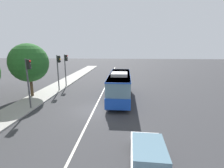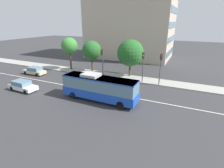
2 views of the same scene
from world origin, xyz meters
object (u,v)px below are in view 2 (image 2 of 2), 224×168
(transit_bus, at_px, (99,87))
(street_tree_kerbside_centre, at_px, (92,50))
(sedan_beige, at_px, (34,71))
(traffic_light_near_corner, at_px, (161,64))
(street_tree_kerbside_right, at_px, (130,53))
(sedan_white, at_px, (23,86))
(street_tree_kerbside_left, at_px, (69,46))
(traffic_light_far_corner, at_px, (102,58))
(traffic_light_mid_block, at_px, (143,62))

(transit_bus, xyz_separation_m, street_tree_kerbside_centre, (-7.88, 11.26, 2.52))
(sedan_beige, relative_size, traffic_light_near_corner, 0.87)
(transit_bus, distance_m, street_tree_kerbside_right, 11.66)
(sedan_white, distance_m, traffic_light_near_corner, 21.16)
(traffic_light_near_corner, distance_m, street_tree_kerbside_right, 6.47)
(sedan_white, distance_m, street_tree_kerbside_centre, 14.23)
(sedan_beige, distance_m, traffic_light_near_corner, 23.58)
(sedan_beige, distance_m, street_tree_kerbside_centre, 11.78)
(transit_bus, distance_m, street_tree_kerbside_left, 16.94)
(transit_bus, relative_size, street_tree_kerbside_right, 1.48)
(street_tree_kerbside_left, height_order, street_tree_kerbside_right, street_tree_kerbside_right)
(sedan_white, distance_m, traffic_light_far_corner, 13.57)
(sedan_beige, height_order, traffic_light_far_corner, traffic_light_far_corner)
(traffic_light_mid_block, distance_m, traffic_light_far_corner, 7.48)
(street_tree_kerbside_left, bearing_deg, street_tree_kerbside_right, 3.18)
(street_tree_kerbside_centre, bearing_deg, traffic_light_mid_block, -12.24)
(traffic_light_near_corner, relative_size, street_tree_kerbside_right, 0.77)
(sedan_white, distance_m, street_tree_kerbside_right, 18.36)
(traffic_light_near_corner, relative_size, street_tree_kerbside_left, 0.77)
(sedan_white, xyz_separation_m, street_tree_kerbside_centre, (4.19, 13.11, 3.60))
(sedan_beige, bearing_deg, traffic_light_near_corner, -171.62)
(street_tree_kerbside_left, bearing_deg, transit_bus, -39.79)
(traffic_light_near_corner, relative_size, traffic_light_mid_block, 1.00)
(sedan_beige, xyz_separation_m, traffic_light_near_corner, (23.08, 3.93, 2.84))
(transit_bus, relative_size, traffic_light_mid_block, 1.93)
(traffic_light_far_corner, bearing_deg, traffic_light_near_corner, 91.39)
(sedan_white, xyz_separation_m, street_tree_kerbside_left, (-0.72, 12.50, 4.30))
(sedan_beige, relative_size, street_tree_kerbside_left, 0.68)
(traffic_light_mid_block, xyz_separation_m, street_tree_kerbside_centre, (-11.08, 2.41, 0.77))
(sedan_white, height_order, traffic_light_far_corner, traffic_light_far_corner)
(transit_bus, height_order, street_tree_kerbside_centre, street_tree_kerbside_centre)
(traffic_light_near_corner, xyz_separation_m, street_tree_kerbside_left, (-18.79, 1.87, 1.46))
(traffic_light_mid_block, height_order, traffic_light_far_corner, same)
(transit_bus, bearing_deg, traffic_light_mid_block, 70.57)
(street_tree_kerbside_left, bearing_deg, street_tree_kerbside_centre, 7.09)
(traffic_light_near_corner, height_order, traffic_light_mid_block, same)
(sedan_white, xyz_separation_m, street_tree_kerbside_right, (12.20, 13.22, 3.67))
(sedan_beige, height_order, street_tree_kerbside_left, street_tree_kerbside_left)
(sedan_white, distance_m, street_tree_kerbside_left, 13.24)
(street_tree_kerbside_right, bearing_deg, street_tree_kerbside_centre, -179.23)
(sedan_white, relative_size, traffic_light_mid_block, 0.88)
(traffic_light_mid_block, relative_size, street_tree_kerbside_centre, 0.83)
(traffic_light_near_corner, bearing_deg, traffic_light_far_corner, -92.74)
(street_tree_kerbside_right, bearing_deg, traffic_light_far_corner, -150.76)
(sedan_white, relative_size, street_tree_kerbside_right, 0.67)
(street_tree_kerbside_left, bearing_deg, sedan_beige, -126.45)
(traffic_light_mid_block, bearing_deg, sedan_white, -56.47)
(sedan_white, distance_m, traffic_light_mid_block, 18.86)
(sedan_beige, relative_size, sedan_white, 0.99)
(sedan_beige, distance_m, traffic_light_far_corner, 13.72)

